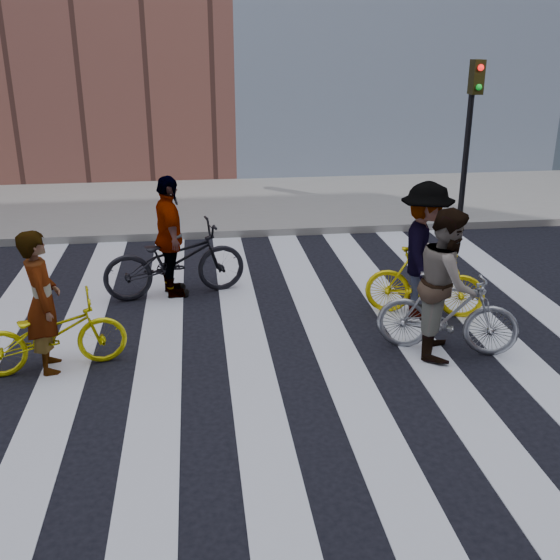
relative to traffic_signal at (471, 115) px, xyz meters
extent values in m
plane|color=black|center=(-4.40, -5.32, -2.28)|extent=(100.00, 100.00, 0.00)
cube|color=gray|center=(-4.40, 2.18, -2.20)|extent=(100.00, 5.00, 0.15)
cube|color=silver|center=(-7.15, -5.32, -2.27)|extent=(0.55, 10.00, 0.01)
cube|color=silver|center=(-6.05, -5.32, -2.27)|extent=(0.55, 10.00, 0.01)
cube|color=silver|center=(-4.95, -5.32, -2.27)|extent=(0.55, 10.00, 0.01)
cube|color=silver|center=(-3.85, -5.32, -2.27)|extent=(0.55, 10.00, 0.01)
cube|color=silver|center=(-2.75, -5.32, -2.27)|extent=(0.55, 10.00, 0.01)
cube|color=silver|center=(-1.65, -5.32, -2.27)|extent=(0.55, 10.00, 0.01)
cylinder|color=black|center=(0.00, 0.08, -0.68)|extent=(0.12, 0.12, 3.20)
cube|color=black|center=(0.00, -0.07, 0.72)|extent=(0.22, 0.28, 0.65)
sphere|color=red|center=(0.00, -0.22, 0.90)|extent=(0.12, 0.12, 0.12)
sphere|color=#0CCC26|center=(0.00, -0.22, 0.54)|extent=(0.12, 0.12, 0.12)
imported|color=yellow|center=(-7.27, -5.45, -1.83)|extent=(1.81, 0.95, 0.91)
imported|color=#95989E|center=(-2.48, -5.62, -1.76)|extent=(1.79, 1.06, 1.04)
imported|color=yellow|center=(-2.37, -4.47, -1.78)|extent=(1.72, 0.99, 1.00)
imported|color=black|center=(-5.88, -3.24, -1.72)|extent=(2.25, 1.16, 1.13)
imported|color=slate|center=(-7.32, -5.45, -1.42)|extent=(0.53, 0.70, 1.72)
imported|color=slate|center=(-2.53, -5.62, -1.35)|extent=(0.97, 1.09, 1.86)
imported|color=slate|center=(-2.42, -4.47, -1.32)|extent=(1.08, 1.41, 1.92)
imported|color=slate|center=(-5.93, -3.24, -1.35)|extent=(0.66, 1.15, 1.85)
camera|label=1|loc=(-5.51, -12.74, 1.46)|focal=42.00mm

